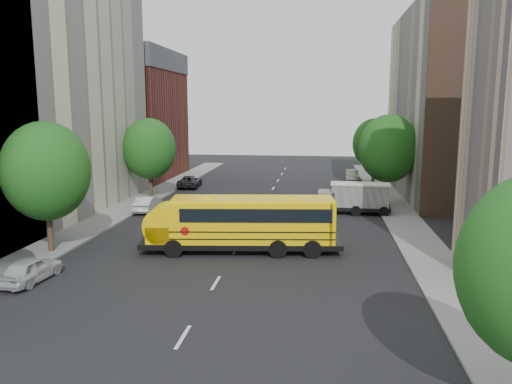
% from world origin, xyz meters
% --- Properties ---
extents(ground, '(120.00, 120.00, 0.00)m').
position_xyz_m(ground, '(0.00, 0.00, 0.00)').
color(ground, black).
rests_on(ground, ground).
extents(sidewalk_left, '(3.00, 80.00, 0.12)m').
position_xyz_m(sidewalk_left, '(-11.50, 5.00, 0.06)').
color(sidewalk_left, slate).
rests_on(sidewalk_left, ground).
extents(sidewalk_right, '(3.00, 80.00, 0.12)m').
position_xyz_m(sidewalk_right, '(11.50, 5.00, 0.06)').
color(sidewalk_right, slate).
rests_on(sidewalk_right, ground).
extents(lane_markings, '(0.15, 64.00, 0.01)m').
position_xyz_m(lane_markings, '(0.00, 10.00, 0.01)').
color(lane_markings, silver).
rests_on(lane_markings, ground).
extents(building_left_cream, '(10.00, 26.00, 20.00)m').
position_xyz_m(building_left_cream, '(-18.00, 6.00, 10.00)').
color(building_left_cream, beige).
rests_on(building_left_cream, ground).
extents(building_left_redbrick, '(10.00, 15.00, 13.00)m').
position_xyz_m(building_left_redbrick, '(-18.00, 28.00, 6.50)').
color(building_left_redbrick, maroon).
rests_on(building_left_redbrick, ground).
extents(building_right_far, '(10.00, 22.00, 18.00)m').
position_xyz_m(building_right_far, '(18.00, 20.00, 9.00)').
color(building_right_far, '#BEB393').
rests_on(building_right_far, ground).
extents(building_right_sidewall, '(10.10, 0.30, 18.00)m').
position_xyz_m(building_right_sidewall, '(18.00, 9.00, 9.00)').
color(building_right_sidewall, brown).
rests_on(building_right_sidewall, ground).
extents(street_tree_1, '(5.12, 5.12, 7.90)m').
position_xyz_m(street_tree_1, '(-11.00, -4.00, 4.95)').
color(street_tree_1, '#38281C').
rests_on(street_tree_1, ground).
extents(street_tree_2, '(4.99, 4.99, 7.71)m').
position_xyz_m(street_tree_2, '(-11.00, 14.00, 4.83)').
color(street_tree_2, '#38281C').
rests_on(street_tree_2, ground).
extents(street_tree_4, '(5.25, 5.25, 8.10)m').
position_xyz_m(street_tree_4, '(11.00, 14.00, 5.08)').
color(street_tree_4, '#38281C').
rests_on(street_tree_4, ground).
extents(street_tree_5, '(4.86, 4.86, 7.51)m').
position_xyz_m(street_tree_5, '(11.00, 26.00, 4.70)').
color(street_tree_5, '#38281C').
rests_on(street_tree_5, ground).
extents(school_bus, '(12.29, 4.11, 3.40)m').
position_xyz_m(school_bus, '(0.27, -2.37, 1.90)').
color(school_bus, black).
rests_on(school_bus, ground).
extents(safari_truck, '(6.03, 2.47, 2.54)m').
position_xyz_m(safari_truck, '(7.89, 9.84, 1.34)').
color(safari_truck, black).
rests_on(safari_truck, ground).
extents(parked_car_0, '(1.80, 3.88, 1.29)m').
position_xyz_m(parked_car_0, '(-9.25, -9.00, 0.64)').
color(parked_car_0, silver).
rests_on(parked_car_0, ground).
extents(parked_car_1, '(1.59, 4.12, 1.34)m').
position_xyz_m(parked_car_1, '(-9.36, 8.41, 0.67)').
color(parked_car_1, silver).
rests_on(parked_car_1, ground).
extents(parked_car_2, '(2.56, 4.88, 1.31)m').
position_xyz_m(parked_car_2, '(-9.17, 21.48, 0.66)').
color(parked_car_2, black).
rests_on(parked_car_2, ground).
extents(parked_car_4, '(2.11, 4.39, 1.45)m').
position_xyz_m(parked_car_4, '(8.80, 14.51, 0.72)').
color(parked_car_4, '#38335A').
rests_on(parked_car_4, ground).
extents(parked_car_5, '(1.62, 4.17, 1.35)m').
position_xyz_m(parked_car_5, '(8.80, 28.55, 0.68)').
color(parked_car_5, '#9C9C97').
rests_on(parked_car_5, ground).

